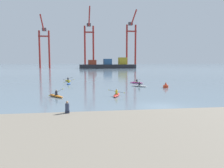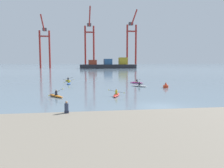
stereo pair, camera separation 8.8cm
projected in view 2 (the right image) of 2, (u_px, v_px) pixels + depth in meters
The scene contains 13 objects.
ground_plane at pixel (162, 107), 22.53m from camera, with size 800.00×800.00×0.00m, color slate.
container_barge at pixel (109, 65), 147.10m from camera, with size 36.78×8.47×7.16m.
gantry_crane_west at pixel (45, 43), 151.27m from camera, with size 7.56×16.84×33.73m.
gantry_crane_west_mid at pixel (89, 40), 154.92m from camera, with size 7.10×18.15×39.35m.
gantry_crane_east_mid at pixel (132, 40), 153.34m from camera, with size 7.31×17.75×36.91m.
channel_buoy at pixel (166, 86), 38.71m from camera, with size 0.90×0.90×1.00m.
kayak_blue at pixel (69, 83), 45.16m from camera, with size 2.20×3.43×1.01m.
kayak_red at pixel (116, 95), 29.59m from camera, with size 2.16×3.41×0.95m.
kayak_magenta at pixel (137, 82), 46.75m from camera, with size 2.65×2.98×0.95m.
kayak_white at pixel (139, 86), 40.55m from camera, with size 2.80×2.86×1.06m.
kayak_orange at pixel (56, 96), 28.85m from camera, with size 2.40×3.16×1.04m.
kayak_yellow at pixel (68, 80), 51.81m from camera, with size 2.12×3.38×0.95m.
seated_onlooker at pixel (67, 108), 16.47m from camera, with size 0.32×0.30×0.90m.
Camera 2 is at (-8.12, -21.25, 4.57)m, focal length 35.79 mm.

